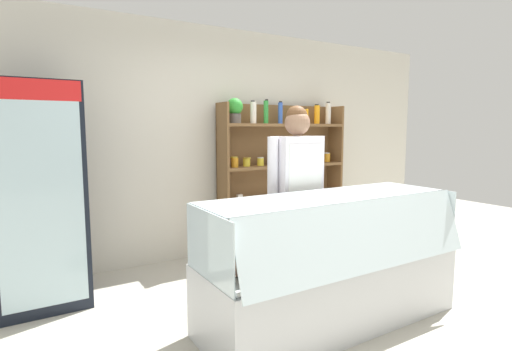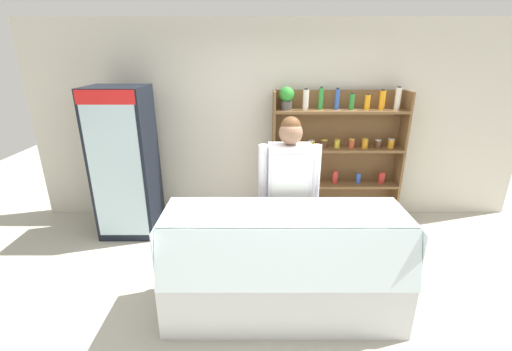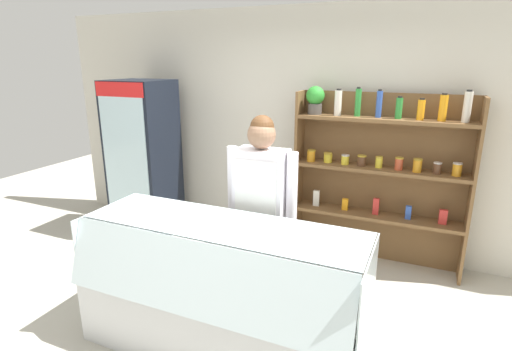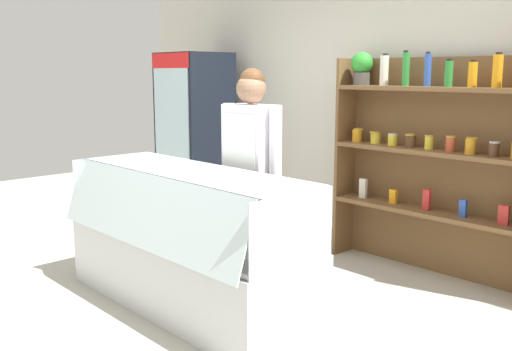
# 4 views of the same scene
# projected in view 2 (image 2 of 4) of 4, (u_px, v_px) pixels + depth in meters

# --- Properties ---
(ground_plane) EXTENTS (12.00, 12.00, 0.00)m
(ground_plane) POSITION_uv_depth(u_px,v_px,m) (288.00, 304.00, 3.29)
(ground_plane) COLOR #B7B2A3
(back_wall) EXTENTS (6.80, 0.10, 2.70)m
(back_wall) POSITION_uv_depth(u_px,v_px,m) (277.00, 123.00, 4.75)
(back_wall) COLOR beige
(back_wall) RESTS_ON ground
(drinks_fridge) EXTENTS (0.70, 0.64, 1.91)m
(drinks_fridge) POSITION_uv_depth(u_px,v_px,m) (124.00, 163.00, 4.33)
(drinks_fridge) COLOR black
(drinks_fridge) RESTS_ON ground
(shelving_unit) EXTENTS (1.75, 0.29, 1.87)m
(shelving_unit) POSITION_uv_depth(u_px,v_px,m) (333.00, 149.00, 4.64)
(shelving_unit) COLOR brown
(shelving_unit) RESTS_ON ground
(deli_display_case) EXTENTS (2.10, 0.80, 1.01)m
(deli_display_case) POSITION_uv_depth(u_px,v_px,m) (281.00, 282.00, 3.11)
(deli_display_case) COLOR silver
(deli_display_case) RESTS_ON ground
(shop_clerk) EXTENTS (0.61, 0.25, 1.72)m
(shop_clerk) POSITION_uv_depth(u_px,v_px,m) (288.00, 187.00, 3.39)
(shop_clerk) COLOR #4C4233
(shop_clerk) RESTS_ON ground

